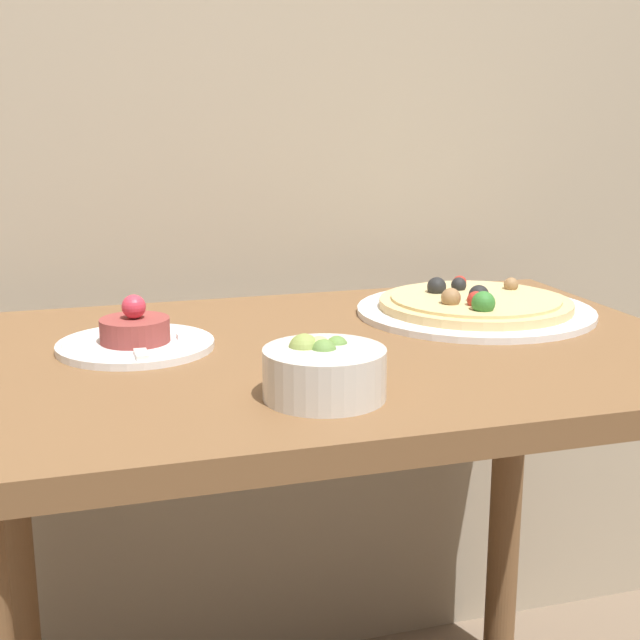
# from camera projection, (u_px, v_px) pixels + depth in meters

# --- Properties ---
(dining_table) EXTENTS (1.01, 0.69, 0.77)m
(dining_table) POSITION_uv_depth(u_px,v_px,m) (330.00, 439.00, 1.24)
(dining_table) COLOR brown
(dining_table) RESTS_ON ground_plane
(pizza_plate) EXTENTS (0.37, 0.37, 0.06)m
(pizza_plate) POSITION_uv_depth(u_px,v_px,m) (475.00, 306.00, 1.39)
(pizza_plate) COLOR white
(pizza_plate) RESTS_ON dining_table
(tartare_plate) EXTENTS (0.21, 0.21, 0.07)m
(tartare_plate) POSITION_uv_depth(u_px,v_px,m) (135.00, 338.00, 1.19)
(tartare_plate) COLOR white
(tartare_plate) RESTS_ON dining_table
(small_bowl) EXTENTS (0.14, 0.14, 0.07)m
(small_bowl) POSITION_uv_depth(u_px,v_px,m) (324.00, 371.00, 0.99)
(small_bowl) COLOR silver
(small_bowl) RESTS_ON dining_table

